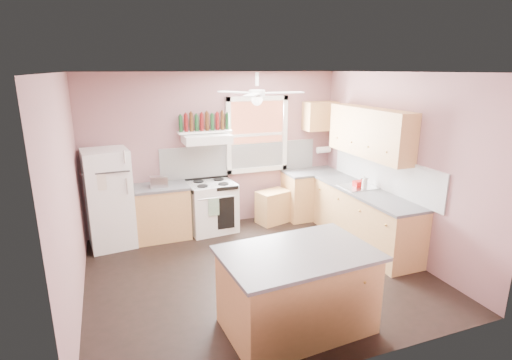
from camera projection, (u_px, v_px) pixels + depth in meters
name	position (u px, v px, depth m)	size (l,w,h in m)	color
floor	(257.00, 272.00, 5.57)	(4.50, 4.50, 0.00)	black
ceiling	(257.00, 72.00, 4.85)	(4.50, 4.50, 0.00)	white
wall_back	(216.00, 151.00, 7.04)	(4.50, 0.05, 2.70)	#875D5E
wall_right	(398.00, 165.00, 5.99)	(0.05, 4.00, 2.70)	#875D5E
wall_left	(66.00, 198.00, 4.44)	(0.05, 4.00, 2.70)	#875D5E
backsplash_back	(241.00, 159.00, 7.20)	(2.90, 0.03, 0.55)	white
backsplash_right	(382.00, 172.00, 6.29)	(0.03, 2.60, 0.55)	white
window_view	(257.00, 135.00, 7.19)	(1.00, 0.02, 1.20)	brown
window_frame	(257.00, 135.00, 7.16)	(1.16, 0.07, 1.36)	white
refrigerator	(109.00, 199.00, 6.23)	(0.66, 0.64, 1.56)	white
base_cabinet_left	(161.00, 213.00, 6.63)	(0.90, 0.60, 0.86)	tan
counter_left	(159.00, 187.00, 6.51)	(0.92, 0.62, 0.04)	#515154
toaster	(159.00, 182.00, 6.40)	(0.28, 0.16, 0.18)	silver
stove	(212.00, 207.00, 6.92)	(0.78, 0.64, 0.86)	white
range_hood	(207.00, 139.00, 6.64)	(0.78, 0.50, 0.14)	white
bottle_shelf	(205.00, 132.00, 6.72)	(0.90, 0.26, 0.03)	white
cart	(273.00, 208.00, 7.32)	(0.56, 0.38, 0.56)	tan
base_cabinet_corner	(311.00, 195.00, 7.59)	(1.00, 0.60, 0.86)	tan
base_cabinet_right	(364.00, 218.00, 6.39)	(0.60, 2.20, 0.86)	tan
counter_corner	(312.00, 172.00, 7.47)	(1.02, 0.62, 0.04)	#515154
counter_right	(365.00, 192.00, 6.27)	(0.62, 2.22, 0.04)	#515154
sink	(358.00, 187.00, 6.45)	(0.55, 0.45, 0.03)	silver
faucet	(367.00, 182.00, 6.48)	(0.03, 0.03, 0.14)	silver
upper_cabinet_right	(369.00, 132.00, 6.26)	(0.33, 1.80, 0.76)	tan
upper_cabinet_corner	(320.00, 116.00, 7.38)	(0.60, 0.33, 0.52)	tan
paper_towel	(323.00, 150.00, 7.62)	(0.12, 0.12, 0.26)	white
island	(297.00, 292.00, 4.29)	(1.51, 0.96, 0.86)	tan
island_top	(298.00, 253.00, 4.17)	(1.60, 1.04, 0.04)	#515154
ceiling_fan_hub	(257.00, 93.00, 4.92)	(0.20, 0.20, 0.08)	white
soap_bottle	(364.00, 183.00, 6.29)	(0.08, 0.08, 0.22)	silver
red_caddy	(359.00, 184.00, 6.44)	(0.18, 0.12, 0.10)	#AA0E0E
wine_bottles	(205.00, 122.00, 6.68)	(0.86, 0.06, 0.31)	#143819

